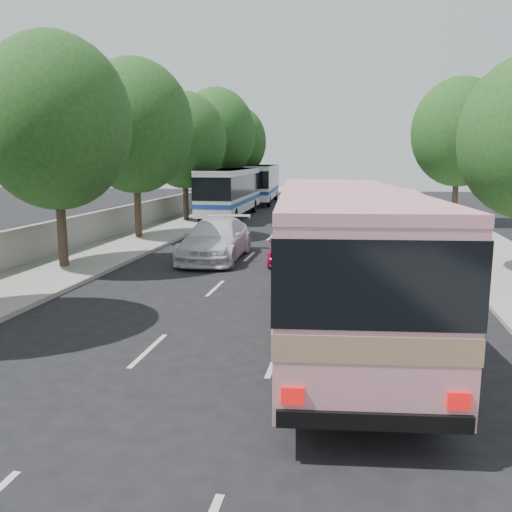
% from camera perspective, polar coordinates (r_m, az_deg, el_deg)
% --- Properties ---
extents(ground, '(120.00, 120.00, 0.00)m').
position_cam_1_polar(ground, '(13.98, -0.86, -7.59)').
color(ground, black).
rests_on(ground, ground).
extents(sidewalk_left, '(4.00, 90.00, 0.15)m').
position_cam_1_polar(sidewalk_left, '(35.11, -8.18, 3.30)').
color(sidewalk_left, '#9E998E').
rests_on(sidewalk_left, ground).
extents(sidewalk_right, '(4.00, 90.00, 0.12)m').
position_cam_1_polar(sidewalk_right, '(33.84, 20.32, 2.47)').
color(sidewalk_right, '#9E998E').
rests_on(sidewalk_right, ground).
extents(low_wall, '(0.30, 90.00, 1.50)m').
position_cam_1_polar(low_wall, '(35.63, -10.97, 4.65)').
color(low_wall, '#9E998E').
rests_on(low_wall, sidewalk_left).
extents(tree_left_b, '(5.70, 5.70, 8.88)m').
position_cam_1_polar(tree_left_b, '(22.00, -20.34, 13.65)').
color(tree_left_b, '#38281E').
rests_on(tree_left_b, ground).
extents(tree_left_c, '(6.00, 6.00, 9.35)m').
position_cam_1_polar(tree_left_c, '(29.28, -12.57, 13.65)').
color(tree_left_c, '#38281E').
rests_on(tree_left_c, ground).
extents(tree_left_d, '(5.52, 5.52, 8.60)m').
position_cam_1_polar(tree_left_d, '(36.74, -7.46, 12.31)').
color(tree_left_d, '#38281E').
rests_on(tree_left_d, ground).
extents(tree_left_e, '(6.30, 6.30, 9.82)m').
position_cam_1_polar(tree_left_e, '(44.43, -4.15, 13.03)').
color(tree_left_e, '#38281E').
rests_on(tree_left_e, ground).
extents(tree_left_f, '(5.88, 5.88, 9.16)m').
position_cam_1_polar(tree_left_f, '(52.24, -2.12, 12.17)').
color(tree_left_f, '#38281E').
rests_on(tree_left_f, ground).
extents(tree_right_far, '(6.00, 6.00, 9.35)m').
position_cam_1_polar(tree_right_far, '(37.60, 20.76, 12.44)').
color(tree_right_far, '#38281E').
rests_on(tree_right_far, ground).
extents(pink_bus, '(4.05, 11.47, 3.58)m').
position_cam_1_polar(pink_bus, '(12.85, 9.06, 0.93)').
color(pink_bus, pink).
rests_on(pink_bus, ground).
extents(pink_taxi, '(2.06, 4.48, 1.49)m').
position_cam_1_polar(pink_taxi, '(22.57, 3.72, 1.23)').
color(pink_taxi, '#E6145A').
rests_on(pink_taxi, ground).
extents(white_pickup, '(2.54, 5.96, 1.71)m').
position_cam_1_polar(white_pickup, '(23.26, -4.26, 1.77)').
color(white_pickup, silver).
rests_on(white_pickup, ground).
extents(tour_coach_front, '(2.75, 11.71, 3.49)m').
position_cam_1_polar(tour_coach_front, '(39.56, -2.70, 7.11)').
color(tour_coach_front, silver).
rests_on(tour_coach_front, ground).
extents(tour_coach_rear, '(3.41, 12.13, 3.58)m').
position_cam_1_polar(tour_coach_rear, '(52.19, 0.51, 7.96)').
color(tour_coach_rear, white).
rests_on(tour_coach_rear, ground).
extents(taxi_roof_sign, '(0.56, 0.22, 0.18)m').
position_cam_1_polar(taxi_roof_sign, '(22.46, 3.75, 3.33)').
color(taxi_roof_sign, silver).
rests_on(taxi_roof_sign, pink_taxi).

